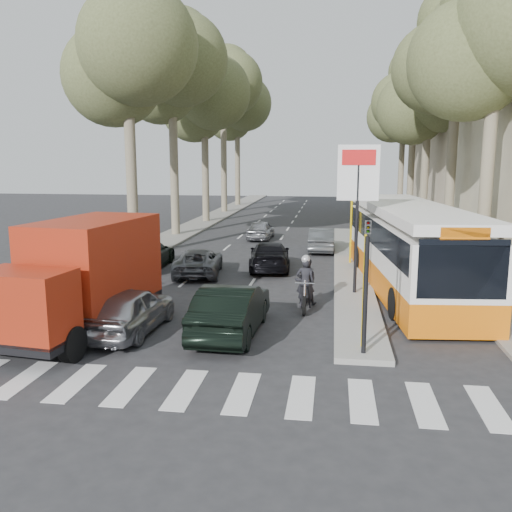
{
  "coord_description": "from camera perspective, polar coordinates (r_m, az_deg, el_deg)",
  "views": [
    {
      "loc": [
        2.39,
        -15.08,
        5.1
      ],
      "look_at": [
        -0.37,
        4.17,
        1.6
      ],
      "focal_mm": 38.0,
      "sensor_mm": 36.0,
      "label": 1
    }
  ],
  "objects": [
    {
      "name": "ground",
      "position": [
        16.1,
        -0.81,
        -8.27
      ],
      "size": [
        120.0,
        120.0,
        0.0
      ],
      "primitive_type": "plane",
      "color": "#28282B",
      "rests_on": "ground"
    },
    {
      "name": "sidewalk_right",
      "position": [
        40.88,
        16.84,
        2.68
      ],
      "size": [
        3.2,
        70.0,
        0.12
      ],
      "primitive_type": "cube",
      "color": "gray",
      "rests_on": "ground"
    },
    {
      "name": "median_left",
      "position": [
        44.6,
        -5.39,
        3.66
      ],
      "size": [
        2.4,
        64.0,
        0.12
      ],
      "primitive_type": "cube",
      "color": "gray",
      "rests_on": "ground"
    },
    {
      "name": "traffic_island",
      "position": [
        26.58,
        9.85,
        -0.84
      ],
      "size": [
        1.5,
        26.0,
        0.16
      ],
      "primitive_type": "cube",
      "color": "gray",
      "rests_on": "ground"
    },
    {
      "name": "building_far",
      "position": [
        50.89,
        23.66,
        12.63
      ],
      "size": [
        11.0,
        20.0,
        16.0
      ],
      "primitive_type": "cube",
      "color": "#B7A88E",
      "rests_on": "ground"
    },
    {
      "name": "billboard",
      "position": [
        20.15,
        10.64,
        6.05
      ],
      "size": [
        1.5,
        12.1,
        5.6
      ],
      "color": "yellow",
      "rests_on": "ground"
    },
    {
      "name": "traffic_light_island",
      "position": [
        13.86,
        11.57,
        -0.88
      ],
      "size": [
        0.16,
        0.41,
        3.6
      ],
      "color": "black",
      "rests_on": "ground"
    },
    {
      "name": "tree_l_a",
      "position": [
        29.54,
        -13.15,
        20.25
      ],
      "size": [
        7.4,
        7.2,
        14.1
      ],
      "color": "#6B604C",
      "rests_on": "ground"
    },
    {
      "name": "tree_l_b",
      "position": [
        37.17,
        -8.64,
        19.33
      ],
      "size": [
        7.4,
        7.2,
        14.88
      ],
      "color": "#6B604C",
      "rests_on": "ground"
    },
    {
      "name": "tree_l_c",
      "position": [
        44.65,
        -5.28,
        16.51
      ],
      "size": [
        7.4,
        7.2,
        13.71
      ],
      "color": "#6B604C",
      "rests_on": "ground"
    },
    {
      "name": "tree_l_d",
      "position": [
        52.64,
        -3.32,
        17.45
      ],
      "size": [
        7.4,
        7.2,
        15.66
      ],
      "color": "#6B604C",
      "rests_on": "ground"
    },
    {
      "name": "tree_l_e",
      "position": [
        60.36,
        -1.85,
        15.54
      ],
      "size": [
        7.4,
        7.2,
        14.49
      ],
      "color": "#6B604C",
      "rests_on": "ground"
    },
    {
      "name": "tree_r_a",
      "position": [
        26.61,
        24.31,
        20.79
      ],
      "size": [
        7.4,
        7.2,
        14.1
      ],
      "color": "#6B604C",
      "rests_on": "ground"
    },
    {
      "name": "tree_r_b",
      "position": [
        34.48,
        20.76,
        20.13
      ],
      "size": [
        7.4,
        7.2,
        15.27
      ],
      "color": "#6B604C",
      "rests_on": "ground"
    },
    {
      "name": "tree_r_c",
      "position": [
        41.98,
        17.91,
        16.0
      ],
      "size": [
        7.4,
        7.2,
        13.32
      ],
      "color": "#6B604C",
      "rests_on": "ground"
    },
    {
      "name": "tree_r_d",
      "position": [
        50.01,
        16.54,
        16.65
      ],
      "size": [
        7.4,
        7.2,
        14.88
      ],
      "color": "#6B604C",
      "rests_on": "ground"
    },
    {
      "name": "tree_r_e",
      "position": [
        57.85,
        15.44,
        15.08
      ],
      "size": [
        7.4,
        7.2,
        14.1
      ],
      "color": "#6B604C",
      "rests_on": "ground"
    },
    {
      "name": "silver_hatchback",
      "position": [
        16.5,
        -13.15,
        -5.55
      ],
      "size": [
        1.82,
        4.16,
        1.39
      ],
      "primitive_type": "imported",
      "rotation": [
        0.0,
        0.0,
        3.1
      ],
      "color": "#A1A2A8",
      "rests_on": "ground"
    },
    {
      "name": "dark_hatchback",
      "position": [
        15.95,
        -2.61,
        -5.62
      ],
      "size": [
        1.73,
        4.62,
        1.51
      ],
      "primitive_type": "imported",
      "rotation": [
        0.0,
        0.0,
        3.11
      ],
      "color": "black",
      "rests_on": "ground"
    },
    {
      "name": "queue_car_a",
      "position": [
        24.23,
        -6.07,
        -0.6
      ],
      "size": [
        2.49,
        4.42,
        1.17
      ],
      "primitive_type": "imported",
      "rotation": [
        0.0,
        0.0,
        3.28
      ],
      "color": "#54565C",
      "rests_on": "ground"
    },
    {
      "name": "queue_car_b",
      "position": [
        25.23,
        1.44,
        0.05
      ],
      "size": [
        2.3,
        4.67,
        1.31
      ],
      "primitive_type": "imported",
      "rotation": [
        0.0,
        0.0,
        3.25
      ],
      "color": "black",
      "rests_on": "ground"
    },
    {
      "name": "queue_car_c",
      "position": [
        34.72,
        0.49,
        2.78
      ],
      "size": [
        1.56,
        3.65,
        1.23
      ],
      "primitive_type": "imported",
      "rotation": [
        0.0,
        0.0,
        3.11
      ],
      "color": "#97989E",
      "rests_on": "ground"
    },
    {
      "name": "queue_car_d",
      "position": [
        30.42,
        6.95,
        1.7
      ],
      "size": [
        1.4,
        3.93,
        1.29
      ],
      "primitive_type": "imported",
      "rotation": [
        0.0,
        0.0,
        3.13
      ],
      "color": "#54595D",
      "rests_on": "ground"
    },
    {
      "name": "queue_car_e",
      "position": [
        25.98,
        -11.52,
        0.21
      ],
      "size": [
        2.23,
        4.85,
        1.37
      ],
      "primitive_type": "imported",
      "rotation": [
        0.0,
        0.0,
        3.21
      ],
      "color": "black",
      "rests_on": "ground"
    },
    {
      "name": "red_truck",
      "position": [
        16.72,
        -17.71,
        -1.85
      ],
      "size": [
        3.04,
        6.43,
        3.31
      ],
      "rotation": [
        0.0,
        0.0,
        -0.12
      ],
      "color": "black",
      "rests_on": "ground"
    },
    {
      "name": "city_bus",
      "position": [
        21.94,
        15.73,
        1.11
      ],
      "size": [
        4.01,
        13.03,
        3.38
      ],
      "rotation": [
        0.0,
        0.0,
        0.1
      ],
      "color": "orange",
      "rests_on": "ground"
    },
    {
      "name": "motorcycle",
      "position": [
        18.83,
        5.22,
        -2.87
      ],
      "size": [
        0.8,
        2.21,
        1.88
      ],
      "rotation": [
        0.0,
        0.0,
        0.02
      ],
      "color": "black",
      "rests_on": "ground"
    },
    {
      "name": "pedestrian_near",
      "position": [
        20.26,
        21.72,
        -2.26
      ],
      "size": [
        0.91,
        1.13,
        1.73
      ],
      "primitive_type": "imported",
      "rotation": [
        0.0,
        0.0,
        2.05
      ],
      "color": "#392E45",
      "rests_on": "sidewalk_right"
    },
    {
      "name": "pedestrian_far",
      "position": [
        26.97,
        24.44,
        0.7
      ],
      "size": [
        1.31,
        1.19,
        1.91
      ],
      "primitive_type": "imported",
      "rotation": [
        0.0,
        0.0,
        3.8
      ],
      "color": "#6F6653",
      "rests_on": "sidewalk_right"
    }
  ]
}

